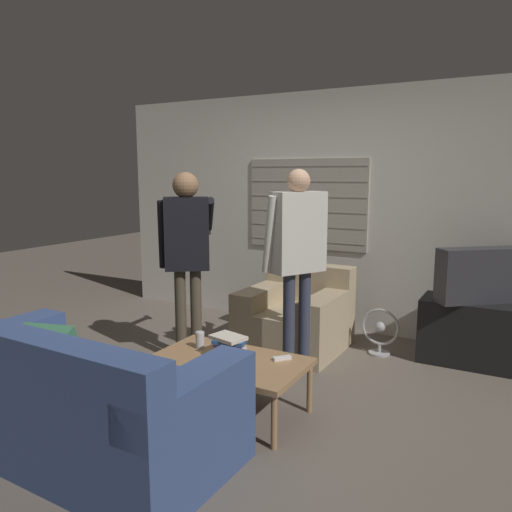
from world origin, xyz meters
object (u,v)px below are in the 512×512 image
(coffee_table, at_px, (229,364))
(spare_remote, at_px, (282,358))
(armchair_beige, at_px, (296,317))
(book_stack, at_px, (229,345))
(tv, at_px, (484,275))
(person_right_standing, at_px, (297,246))
(couch_blue, at_px, (77,402))
(person_left_standing, at_px, (187,244))
(soda_can, at_px, (200,340))
(floor_fan, at_px, (380,332))

(coffee_table, bearing_deg, spare_remote, 26.69)
(armchair_beige, height_order, book_stack, armchair_beige)
(tv, bearing_deg, book_stack, 10.69)
(person_right_standing, xyz_separation_m, book_stack, (-0.13, -0.85, -0.61))
(couch_blue, relative_size, person_left_standing, 1.13)
(coffee_table, xyz_separation_m, soda_can, (-0.31, 0.09, 0.10))
(armchair_beige, bearing_deg, couch_blue, 81.92)
(armchair_beige, bearing_deg, coffee_table, 96.92)
(armchair_beige, relative_size, floor_fan, 2.11)
(soda_can, bearing_deg, book_stack, -9.48)
(person_right_standing, distance_m, spare_remote, 1.02)
(couch_blue, relative_size, spare_remote, 15.42)
(person_right_standing, height_order, book_stack, person_right_standing)
(couch_blue, distance_m, floor_fan, 2.80)
(tv, bearing_deg, person_left_standing, -12.96)
(couch_blue, distance_m, person_right_standing, 2.04)
(couch_blue, bearing_deg, soda_can, 78.26)
(person_right_standing, bearing_deg, spare_remote, -133.53)
(coffee_table, xyz_separation_m, tv, (1.46, 1.84, 0.45))
(soda_can, height_order, spare_remote, soda_can)
(couch_blue, xyz_separation_m, floor_fan, (1.16, 2.54, -0.10))
(armchair_beige, distance_m, person_right_standing, 1.02)
(coffee_table, height_order, floor_fan, floor_fan)
(person_left_standing, bearing_deg, soda_can, -83.93)
(tv, distance_m, book_stack, 2.36)
(person_right_standing, relative_size, book_stack, 6.32)
(coffee_table, xyz_separation_m, floor_fan, (0.63, 1.67, -0.14))
(coffee_table, bearing_deg, person_left_standing, 141.48)
(tv, height_order, person_left_standing, person_left_standing)
(armchair_beige, xyz_separation_m, floor_fan, (0.77, 0.19, -0.08))
(soda_can, bearing_deg, tv, 44.77)
(armchair_beige, bearing_deg, floor_fan, -164.92)
(armchair_beige, distance_m, tv, 1.73)
(armchair_beige, relative_size, coffee_table, 0.87)
(book_stack, distance_m, spare_remote, 0.39)
(coffee_table, relative_size, floor_fan, 2.43)
(coffee_table, distance_m, person_left_standing, 1.30)
(floor_fan, bearing_deg, armchair_beige, -166.14)
(person_left_standing, bearing_deg, spare_remote, -59.81)
(couch_blue, xyz_separation_m, spare_remote, (0.87, 1.04, 0.09))
(tv, relative_size, person_left_standing, 0.45)
(armchair_beige, height_order, tv, tv)
(soda_can, bearing_deg, armchair_beige, 83.46)
(spare_remote, bearing_deg, armchair_beige, 151.30)
(coffee_table, height_order, person_left_standing, person_left_standing)
(couch_blue, height_order, spare_remote, couch_blue)
(spare_remote, height_order, floor_fan, floor_fan)
(coffee_table, distance_m, spare_remote, 0.38)
(armchair_beige, xyz_separation_m, person_right_standing, (0.26, -0.58, 0.79))
(tv, xyz_separation_m, book_stack, (-1.48, -1.80, -0.33))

